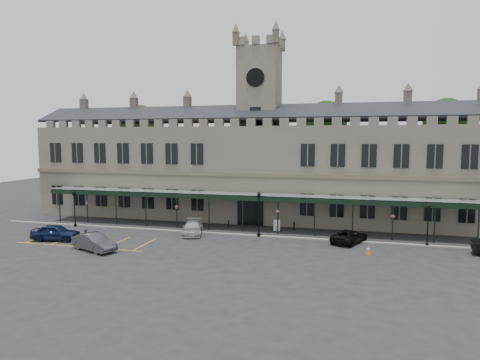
% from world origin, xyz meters
% --- Properties ---
extents(ground, '(140.00, 140.00, 0.00)m').
position_xyz_m(ground, '(0.00, 0.00, 0.00)').
color(ground, '#232325').
extents(station_building, '(60.00, 10.36, 17.30)m').
position_xyz_m(station_building, '(0.00, 15.91, 6.47)').
color(station_building, '#5F5B4F').
rests_on(station_building, ground).
extents(clock_tower, '(5.60, 5.60, 24.80)m').
position_xyz_m(clock_tower, '(0.00, 16.00, 13.11)').
color(clock_tower, '#5F5B4F').
rests_on(clock_tower, ground).
extents(canopy, '(50.00, 4.10, 4.30)m').
position_xyz_m(canopy, '(0.00, 7.46, 2.40)').
color(canopy, '#8C9E93').
rests_on(canopy, ground).
extents(kerb, '(60.00, 0.40, 0.12)m').
position_xyz_m(kerb, '(0.00, 5.50, 0.06)').
color(kerb, gray).
rests_on(kerb, ground).
extents(parking_markings, '(16.00, 6.00, 0.01)m').
position_xyz_m(parking_markings, '(-14.00, -1.50, 0.00)').
color(parking_markings, gold).
rests_on(parking_markings, ground).
extents(tree_behind_left, '(6.00, 6.00, 16.00)m').
position_xyz_m(tree_behind_left, '(-22.00, 25.00, 12.81)').
color(tree_behind_left, '#332314').
rests_on(tree_behind_left, ground).
extents(tree_behind_mid, '(6.00, 6.00, 16.00)m').
position_xyz_m(tree_behind_mid, '(8.00, 25.00, 12.81)').
color(tree_behind_mid, '#332314').
rests_on(tree_behind_mid, ground).
extents(tree_behind_right, '(6.00, 6.00, 16.00)m').
position_xyz_m(tree_behind_right, '(24.00, 25.00, 12.81)').
color(tree_behind_right, '#332314').
rests_on(tree_behind_right, ground).
extents(lamp_post_left, '(0.42, 0.42, 4.40)m').
position_xyz_m(lamp_post_left, '(-20.16, 4.92, 2.61)').
color(lamp_post_left, black).
rests_on(lamp_post_left, ground).
extents(lamp_post_mid, '(0.46, 0.46, 4.91)m').
position_xyz_m(lamp_post_mid, '(2.25, 5.40, 2.91)').
color(lamp_post_mid, black).
rests_on(lamp_post_mid, ground).
extents(lamp_post_right, '(0.40, 0.40, 4.24)m').
position_xyz_m(lamp_post_right, '(19.09, 5.51, 2.51)').
color(lamp_post_right, black).
rests_on(lamp_post_right, ground).
extents(traffic_cone, '(0.49, 0.49, 0.78)m').
position_xyz_m(traffic_cone, '(13.41, 1.01, 0.38)').
color(traffic_cone, '#FF6508').
rests_on(traffic_cone, ground).
extents(sign_board, '(0.74, 0.17, 1.27)m').
position_xyz_m(sign_board, '(3.63, 8.71, 0.62)').
color(sign_board, black).
rests_on(sign_board, ground).
extents(bollard_left, '(0.15, 0.15, 0.86)m').
position_xyz_m(bollard_left, '(-2.20, 8.91, 0.43)').
color(bollard_left, black).
rests_on(bollard_left, ground).
extents(bollard_right, '(0.17, 0.17, 0.98)m').
position_xyz_m(bollard_right, '(5.51, 9.50, 0.49)').
color(bollard_right, black).
rests_on(bollard_right, ground).
extents(car_left_a, '(5.16, 2.76, 1.67)m').
position_xyz_m(car_left_a, '(-17.69, -1.70, 0.84)').
color(car_left_a, '#0C1838').
rests_on(car_left_a, ground).
extents(car_left_b, '(5.22, 3.43, 1.63)m').
position_xyz_m(car_left_b, '(-11.50, -4.25, 0.81)').
color(car_left_b, '#3A3C42').
rests_on(car_left_b, ground).
extents(car_taxi, '(3.36, 5.39, 1.46)m').
position_xyz_m(car_taxi, '(-5.00, 4.55, 0.73)').
color(car_taxi, '#A6A9AE').
rests_on(car_taxi, ground).
extents(car_van, '(4.08, 5.27, 1.33)m').
position_xyz_m(car_van, '(11.72, 4.95, 0.67)').
color(car_van, black).
rests_on(car_van, ground).
extents(person_a, '(0.74, 0.69, 1.69)m').
position_xyz_m(person_a, '(-13.20, -3.02, 0.85)').
color(person_a, black).
rests_on(person_a, ground).
extents(person_b, '(0.98, 0.95, 1.59)m').
position_xyz_m(person_b, '(-18.30, -1.86, 0.80)').
color(person_b, black).
rests_on(person_b, ground).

